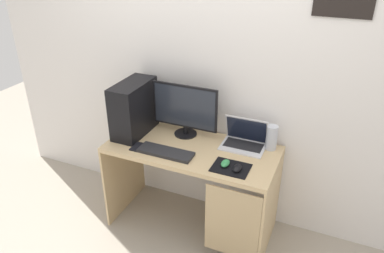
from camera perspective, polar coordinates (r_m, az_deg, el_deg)
ground_plane at (r=3.27m, az=0.00°, el=-14.80°), size 8.00×8.00×0.00m
wall_back at (r=2.88m, az=2.79°, el=9.27°), size 4.00×0.05×2.60m
desk at (r=2.89m, az=0.23°, el=-6.25°), size 1.31×0.60×0.76m
pc_tower at (r=2.97m, az=-9.00°, el=2.80°), size 0.20×0.44×0.43m
monitor at (r=2.89m, az=-1.11°, el=2.62°), size 0.54×0.18×0.43m
laptop at (r=2.84m, az=8.08°, el=-2.16°), size 0.33×0.22×0.23m
speaker at (r=2.81m, az=12.23°, el=-1.69°), size 0.08×0.08×0.19m
keyboard at (r=2.74m, az=-4.09°, el=-3.99°), size 0.42×0.14×0.02m
mousepad at (r=2.59m, az=6.04°, el=-6.37°), size 0.26×0.20×0.00m
mouse_left at (r=2.60m, az=5.18°, el=-5.69°), size 0.06×0.10×0.03m
mouse_right at (r=2.55m, az=7.03°, el=-6.42°), size 0.06×0.10×0.03m
cell_phone at (r=2.84m, az=-8.47°, el=-3.12°), size 0.07×0.13×0.01m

